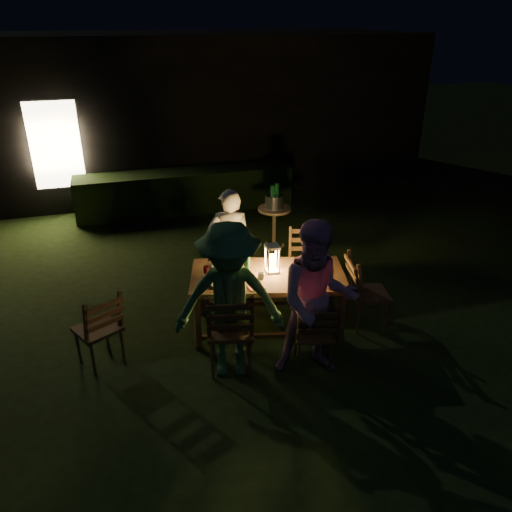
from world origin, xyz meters
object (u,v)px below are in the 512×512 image
object	(u,v)px
chair_near_left	(231,343)
chair_end	(367,305)
dining_table	(268,280)
ice_bucket	(275,201)
chair_near_right	(313,345)
bottle_bucket_a	(272,200)
bottle_table	(247,264)
chair_far_left	(231,279)
bottle_bucket_b	(277,197)
person_opp_right	(317,301)
person_opp_left	(230,302)
lantern	(272,260)
chair_far_right	(304,277)
side_table	(274,213)
person_house_side	(230,245)
chair_spare	(100,341)

from	to	relation	value
chair_near_left	chair_end	bearing A→B (deg)	23.57
dining_table	ice_bucket	distance (m)	2.38
chair_near_right	bottle_bucket_a	bearing A→B (deg)	94.97
chair_near_left	bottle_table	bearing A→B (deg)	74.41
chair_far_left	dining_table	bearing A→B (deg)	122.49
chair_end	bottle_bucket_b	xyz separation A→B (m)	(-0.33, 2.56, 0.57)
person_opp_right	bottle_bucket_a	bearing A→B (deg)	94.19
chair_far_left	person_opp_left	distance (m)	1.70
dining_table	lantern	size ratio (longest dim) A/B	5.66
chair_near_right	chair_end	distance (m)	1.09
bottle_bucket_a	chair_near_left	bearing A→B (deg)	-116.14
dining_table	chair_far_left	world-z (taller)	chair_far_left
chair_far_right	side_table	bearing A→B (deg)	-75.66
ice_bucket	bottle_bucket_a	xyz separation A→B (m)	(-0.05, -0.04, 0.05)
chair_near_right	person_house_side	bearing A→B (deg)	120.24
bottle_bucket_b	chair_near_right	bearing A→B (deg)	-101.15
chair_far_right	chair_spare	world-z (taller)	chair_far_right
bottle_table	ice_bucket	world-z (taller)	bottle_table
chair_near_left	person_opp_left	xyz separation A→B (m)	(-0.01, -0.05, 0.55)
bottle_table	bottle_bucket_b	size ratio (longest dim) A/B	0.88
chair_far_right	person_house_side	size ratio (longest dim) A/B	0.63
person_house_side	bottle_table	xyz separation A→B (m)	(-0.00, -0.84, 0.12)
chair_spare	lantern	distance (m)	2.14
chair_end	bottle_bucket_b	size ratio (longest dim) A/B	3.13
chair_end	bottle_bucket_b	bearing A→B (deg)	-162.15
chair_near_left	chair_spare	world-z (taller)	chair_near_left
chair_near_right	lantern	bearing A→B (deg)	116.73
side_table	ice_bucket	world-z (taller)	ice_bucket
dining_table	person_house_side	world-z (taller)	person_house_side
chair_far_right	bottle_bucket_a	size ratio (longest dim) A/B	3.07
chair_near_left	lantern	world-z (taller)	lantern
lantern	bottle_table	distance (m)	0.30
chair_far_right	lantern	world-z (taller)	lantern
bottle_bucket_a	bottle_bucket_b	bearing A→B (deg)	38.66
chair_far_right	person_opp_left	distance (m)	1.97
chair_near_right	chair_spare	size ratio (longest dim) A/B	0.95
chair_end	bottle_table	bearing A→B (deg)	-93.29
lantern	side_table	world-z (taller)	lantern
dining_table	chair_far_left	distance (m)	0.98
side_table	bottle_bucket_b	world-z (taller)	bottle_bucket_b
chair_near_left	chair_far_left	size ratio (longest dim) A/B	1.17
dining_table	person_opp_left	size ratio (longest dim) A/B	1.13
side_table	chair_far_left	bearing A→B (deg)	-127.89
chair_far_right	person_house_side	xyz separation A→B (m)	(-0.96, 0.29, 0.48)
person_opp_right	person_opp_left	size ratio (longest dim) A/B	0.99
bottle_bucket_b	chair_far_left	bearing A→B (deg)	-128.37
bottle_table	side_table	distance (m)	2.43
chair_spare	bottle_bucket_b	size ratio (longest dim) A/B	3.03
dining_table	bottle_table	world-z (taller)	bottle_table
chair_far_left	bottle_bucket_b	bearing A→B (deg)	-112.30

